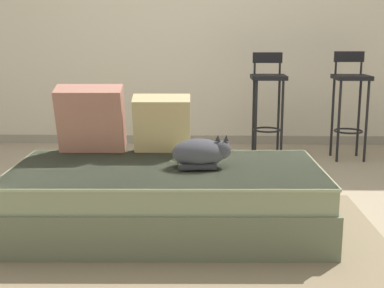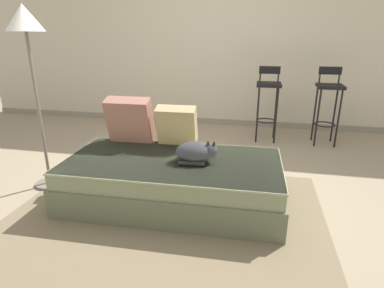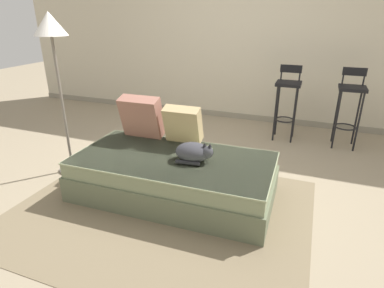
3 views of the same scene
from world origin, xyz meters
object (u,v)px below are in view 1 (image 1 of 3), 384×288
couch (167,198)px  bar_stool_near_window (268,92)px  throw_pillow_corner (91,119)px  cat (201,153)px  throw_pillow_middle (162,124)px  bar_stool_by_doorway (350,93)px

couch → bar_stool_near_window: 2.15m
throw_pillow_corner → bar_stool_near_window: bearing=49.4°
throw_pillow_corner → cat: bearing=-26.5°
throw_pillow_corner → bar_stool_near_window: size_ratio=0.46×
throw_pillow_middle → bar_stool_near_window: bar_stool_near_window is taller
throw_pillow_corner → cat: (0.73, -0.36, -0.14)m
bar_stool_near_window → cat: bearing=-107.7°
cat → bar_stool_near_window: (0.62, 1.93, 0.15)m
cat → bar_stool_by_doorway: bar_stool_by_doorway is taller
throw_pillow_corner → throw_pillow_middle: 0.47m
couch → cat: 0.35m
throw_pillow_middle → cat: (0.26, -0.37, -0.11)m
couch → bar_stool_near_window: (0.82, 1.94, 0.43)m
throw_pillow_corner → throw_pillow_middle: size_ratio=1.16×
cat → bar_stool_by_doorway: size_ratio=0.36×
bar_stool_near_window → bar_stool_by_doorway: size_ratio=0.99×
bar_stool_near_window → bar_stool_by_doorway: 0.77m
couch → cat: (0.21, 0.00, 0.28)m
bar_stool_by_doorway → cat: bearing=-125.6°
cat → bar_stool_by_doorway: bearing=54.4°
bar_stool_by_doorway → throw_pillow_middle: bearing=-136.5°
bar_stool_near_window → bar_stool_by_doorway: bar_stool_by_doorway is taller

